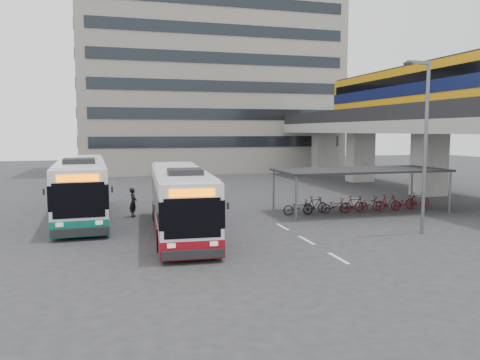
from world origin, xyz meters
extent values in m
plane|color=#28282B|center=(0.00, 0.00, 0.00)|extent=(120.00, 120.00, 0.00)
cube|color=gray|center=(17.00, 8.00, 2.30)|extent=(2.20, 1.60, 4.60)
cube|color=gray|center=(17.00, 18.00, 2.30)|extent=(2.20, 1.60, 4.60)
cube|color=gray|center=(17.00, 26.00, 2.30)|extent=(2.20, 1.60, 4.60)
cube|color=gray|center=(17.00, 12.00, 5.05)|extent=(8.00, 32.00, 0.90)
cube|color=black|center=(13.25, 12.00, 6.05)|extent=(0.35, 32.00, 1.10)
cube|color=black|center=(20.75, 12.00, 6.05)|extent=(0.35, 32.00, 1.10)
cube|color=#C5840B|center=(17.00, 10.75, 7.60)|extent=(2.90, 20.00, 3.90)
cube|color=#0A113A|center=(17.00, 10.75, 7.80)|extent=(2.98, 20.02, 0.90)
cube|color=black|center=(17.00, 10.75, 8.60)|extent=(2.96, 19.20, 0.70)
cube|color=black|center=(17.00, 10.75, 9.55)|extent=(2.70, 19.60, 0.25)
cylinder|color=#595B60|center=(3.70, 4.80, 1.20)|extent=(0.12, 0.12, 2.40)
cylinder|color=#595B60|center=(13.30, 4.80, 1.20)|extent=(0.12, 0.12, 2.40)
cylinder|color=#595B60|center=(3.70, 1.20, 1.20)|extent=(0.12, 0.12, 2.40)
cylinder|color=#595B60|center=(13.30, 1.20, 1.20)|extent=(0.12, 0.12, 2.40)
cube|color=black|center=(8.50, 3.00, 2.48)|extent=(10.00, 4.00, 0.12)
imported|color=black|center=(4.50, 3.00, 0.45)|extent=(1.71, 0.60, 0.90)
imported|color=black|center=(5.64, 3.00, 0.50)|extent=(1.66, 0.47, 1.00)
imported|color=black|center=(6.79, 3.00, 0.45)|extent=(1.71, 0.60, 0.90)
imported|color=black|center=(7.93, 3.00, 0.50)|extent=(1.66, 0.47, 1.00)
imported|color=#350C0F|center=(9.07, 3.00, 0.45)|extent=(1.71, 0.60, 0.90)
imported|color=#3F0C0F|center=(10.21, 3.00, 0.50)|extent=(1.66, 0.47, 1.00)
imported|color=#490C0F|center=(11.36, 3.00, 0.45)|extent=(1.71, 0.60, 0.90)
imported|color=#540C0F|center=(12.50, 3.00, 0.50)|extent=(1.66, 0.47, 1.00)
cube|color=gray|center=(6.00, 36.00, 12.50)|extent=(30.00, 15.00, 25.00)
cube|color=beige|center=(2.50, -6.00, 0.01)|extent=(0.15, 1.60, 0.01)
cube|color=beige|center=(2.50, -3.00, 0.01)|extent=(0.15, 1.60, 0.01)
cube|color=beige|center=(2.50, 0.00, 0.01)|extent=(0.15, 1.60, 0.01)
cube|color=white|center=(-2.60, 0.10, 1.66)|extent=(2.94, 11.00, 2.49)
cube|color=maroon|center=(-2.60, 0.10, 0.50)|extent=(2.98, 11.04, 0.68)
cube|color=black|center=(-2.60, 0.10, 1.77)|extent=(3.00, 11.03, 1.04)
cube|color=#EF6500|center=(-2.92, -5.34, 2.59)|extent=(1.62, 0.17, 0.27)
cube|color=black|center=(-2.76, -2.62, 3.10)|extent=(1.47, 1.53, 0.25)
cylinder|color=black|center=(-3.88, -3.32, 0.45)|extent=(0.32, 0.92, 0.91)
cylinder|color=black|center=(-1.35, 3.08, 0.45)|extent=(0.32, 0.92, 0.91)
cube|color=white|center=(-7.30, 5.30, 1.77)|extent=(2.93, 11.71, 2.66)
cube|color=#0B6551|center=(-7.30, 5.30, 0.53)|extent=(2.97, 11.75, 0.73)
cube|color=black|center=(-7.30, 5.30, 1.89)|extent=(2.99, 11.73, 1.11)
cube|color=#EF6500|center=(-7.07, -0.51, 2.76)|extent=(1.73, 0.15, 0.29)
cube|color=black|center=(-7.19, 2.40, 3.31)|extent=(1.54, 1.61, 0.27)
cylinder|color=black|center=(-8.31, 1.54, 0.48)|extent=(0.33, 0.98, 0.97)
cylinder|color=black|center=(-6.28, 8.59, 0.48)|extent=(0.33, 0.98, 0.97)
imported|color=black|center=(-4.57, 4.75, 0.82)|extent=(0.54, 0.68, 1.63)
cylinder|color=#595B60|center=(8.28, -3.12, 3.96)|extent=(0.16, 0.16, 7.92)
cube|color=#595B60|center=(7.68, -3.16, 7.82)|extent=(1.20, 0.23, 0.15)
cube|color=black|center=(7.14, -3.19, 7.74)|extent=(0.36, 0.20, 0.12)
camera|label=1|loc=(-5.60, -21.61, 4.77)|focal=35.00mm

